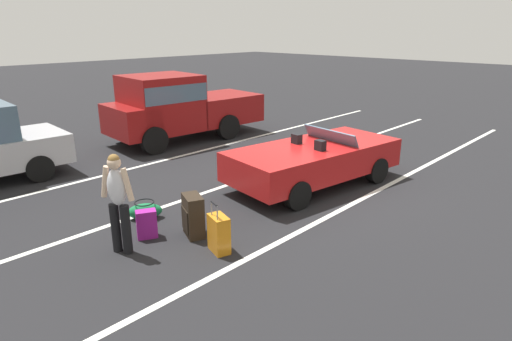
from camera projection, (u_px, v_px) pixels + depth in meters
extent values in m
plane|color=black|center=(313.00, 184.00, 10.10)|extent=(80.00, 80.00, 0.00)
cube|color=silver|center=(362.00, 199.00, 9.25)|extent=(18.00, 0.12, 0.01)
cube|color=silver|center=(268.00, 171.00, 11.02)|extent=(18.00, 0.12, 0.01)
cube|color=silver|center=(200.00, 151.00, 12.79)|extent=(18.00, 0.12, 0.01)
cube|color=red|center=(314.00, 159.00, 9.91)|extent=(4.31, 2.33, 0.64)
cube|color=red|center=(355.00, 153.00, 10.78)|extent=(1.54, 1.84, 0.38)
cube|color=slate|center=(330.00, 135.00, 10.06)|extent=(0.40, 1.56, 0.31)
cube|color=black|center=(297.00, 139.00, 9.93)|extent=(0.19, 0.24, 0.22)
cube|color=black|center=(320.00, 145.00, 9.38)|extent=(0.19, 0.24, 0.22)
cylinder|color=black|center=(325.00, 155.00, 11.36)|extent=(0.63, 0.30, 0.60)
cylinder|color=black|center=(377.00, 170.00, 10.15)|extent=(0.63, 0.30, 0.60)
cylinder|color=black|center=(248.00, 174.00, 9.86)|extent=(0.63, 0.30, 0.60)
cylinder|color=black|center=(297.00, 195.00, 8.66)|extent=(0.63, 0.30, 0.60)
cube|color=#2D2319|center=(193.00, 216.00, 7.53)|extent=(0.44, 0.55, 0.74)
cube|color=black|center=(185.00, 220.00, 7.50)|extent=(0.17, 0.36, 0.41)
sphere|color=black|center=(203.00, 237.00, 7.54)|extent=(0.04, 0.04, 0.04)
sphere|color=black|center=(197.00, 229.00, 7.83)|extent=(0.04, 0.04, 0.04)
cube|color=orange|center=(219.00, 234.00, 7.00)|extent=(0.35, 0.45, 0.62)
cylinder|color=gray|center=(211.00, 208.00, 6.93)|extent=(0.02, 0.02, 0.23)
cylinder|color=gray|center=(217.00, 213.00, 6.75)|extent=(0.02, 0.02, 0.23)
cylinder|color=black|center=(214.00, 204.00, 6.80)|extent=(0.09, 0.22, 0.03)
sphere|color=black|center=(211.00, 248.00, 7.17)|extent=(0.04, 0.04, 0.04)
sphere|color=black|center=(218.00, 255.00, 6.94)|extent=(0.04, 0.04, 0.04)
cube|color=#991E8C|center=(147.00, 224.00, 7.49)|extent=(0.39, 0.33, 0.50)
cube|color=#721669|center=(146.00, 223.00, 7.60)|extent=(0.25, 0.14, 0.28)
sphere|color=black|center=(141.00, 239.00, 7.46)|extent=(0.04, 0.04, 0.04)
sphere|color=black|center=(155.00, 237.00, 7.54)|extent=(0.04, 0.04, 0.04)
ellipsoid|color=#19723F|center=(145.00, 211.00, 8.26)|extent=(0.70, 0.60, 0.30)
torus|color=black|center=(144.00, 202.00, 8.21)|extent=(0.51, 0.51, 0.02)
cylinder|color=black|center=(116.00, 228.00, 6.99)|extent=(0.20, 0.20, 0.82)
cylinder|color=black|center=(126.00, 230.00, 6.93)|extent=(0.20, 0.20, 0.82)
ellipsoid|color=silver|center=(117.00, 187.00, 6.74)|extent=(0.33, 0.38, 0.60)
sphere|color=beige|center=(114.00, 163.00, 6.61)|extent=(0.21, 0.21, 0.21)
sphere|color=olive|center=(114.00, 160.00, 6.60)|extent=(0.18, 0.18, 0.18)
cylinder|color=beige|center=(105.00, 182.00, 6.78)|extent=(0.16, 0.21, 0.53)
cylinder|color=beige|center=(127.00, 185.00, 6.65)|extent=(0.16, 0.21, 0.53)
cube|color=maroon|center=(131.00, 121.00, 12.77)|extent=(1.25, 1.99, 0.90)
cube|color=maroon|center=(161.00, 103.00, 13.31)|extent=(2.25, 2.07, 1.70)
cube|color=slate|center=(161.00, 91.00, 13.19)|extent=(2.21, 2.08, 0.51)
cube|color=maroon|center=(219.00, 108.00, 14.82)|extent=(2.55, 2.09, 0.90)
cylinder|color=black|center=(154.00, 140.00, 12.41)|extent=(0.82, 0.35, 0.80)
cylinder|color=black|center=(125.00, 130.00, 13.69)|extent=(0.82, 0.35, 0.80)
cylinder|color=black|center=(228.00, 127.00, 14.10)|extent=(0.82, 0.35, 0.80)
cylinder|color=black|center=(196.00, 118.00, 15.38)|extent=(0.82, 0.35, 0.80)
cylinder|color=black|center=(39.00, 168.00, 10.22)|extent=(0.65, 0.26, 0.64)
cylinder|color=black|center=(18.00, 154.00, 11.36)|extent=(0.65, 0.26, 0.64)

